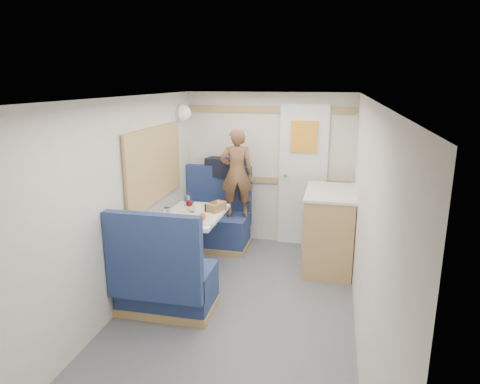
% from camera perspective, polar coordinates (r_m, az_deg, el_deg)
% --- Properties ---
extents(floor, '(4.50, 4.50, 0.00)m').
position_cam_1_polar(floor, '(4.00, -1.51, -17.71)').
color(floor, '#515156').
rests_on(floor, ground).
extents(ceiling, '(4.50, 4.50, 0.00)m').
position_cam_1_polar(ceiling, '(3.38, -1.75, 12.25)').
color(ceiling, silver).
rests_on(ceiling, wall_back).
extents(wall_back, '(2.20, 0.02, 2.00)m').
position_cam_1_polar(wall_back, '(5.70, 3.91, 3.08)').
color(wall_back, silver).
rests_on(wall_back, floor).
extents(wall_left, '(0.02, 4.50, 2.00)m').
position_cam_1_polar(wall_left, '(3.97, -17.22, -2.73)').
color(wall_left, silver).
rests_on(wall_left, floor).
extents(wall_right, '(0.02, 4.50, 2.00)m').
position_cam_1_polar(wall_right, '(3.48, 16.30, -5.12)').
color(wall_right, silver).
rests_on(wall_right, floor).
extents(oak_trim_low, '(2.15, 0.02, 0.08)m').
position_cam_1_polar(oak_trim_low, '(5.72, 3.86, 1.56)').
color(oak_trim_low, '#A38249').
rests_on(oak_trim_low, wall_back).
extents(oak_trim_high, '(2.15, 0.02, 0.08)m').
position_cam_1_polar(oak_trim_high, '(5.58, 4.02, 10.90)').
color(oak_trim_high, '#A38249').
rests_on(oak_trim_high, wall_back).
extents(side_window, '(0.04, 1.30, 0.72)m').
position_cam_1_polar(side_window, '(4.77, -11.36, 3.59)').
color(side_window, '#ADB196').
rests_on(side_window, wall_left).
extents(rear_door, '(0.62, 0.12, 1.86)m').
position_cam_1_polar(rear_door, '(5.63, 8.39, 2.51)').
color(rear_door, white).
rests_on(rear_door, wall_back).
extents(dinette_table, '(0.62, 0.92, 0.72)m').
position_cam_1_polar(dinette_table, '(4.79, -6.22, -4.63)').
color(dinette_table, white).
rests_on(dinette_table, floor).
extents(bench_far, '(0.90, 0.59, 1.05)m').
position_cam_1_polar(bench_far, '(5.66, -3.35, -4.36)').
color(bench_far, navy).
rests_on(bench_far, floor).
extents(bench_near, '(0.90, 0.59, 1.05)m').
position_cam_1_polar(bench_near, '(4.15, -10.01, -11.92)').
color(bench_near, navy).
rests_on(bench_near, floor).
extents(ledge, '(0.90, 0.14, 0.04)m').
position_cam_1_polar(ledge, '(5.74, -2.74, 1.93)').
color(ledge, '#A38249').
rests_on(ledge, bench_far).
extents(dome_light, '(0.20, 0.20, 0.20)m').
position_cam_1_polar(dome_light, '(5.47, -7.62, 10.42)').
color(dome_light, white).
rests_on(dome_light, wall_left).
extents(galley_counter, '(0.57, 0.92, 0.92)m').
position_cam_1_polar(galley_counter, '(5.11, 11.72, -4.81)').
color(galley_counter, '#A38249').
rests_on(galley_counter, floor).
extents(person, '(0.47, 0.37, 1.13)m').
position_cam_1_polar(person, '(5.37, -0.45, 2.55)').
color(person, brown).
rests_on(person, bench_far).
extents(duffel_bag, '(0.55, 0.35, 0.25)m').
position_cam_1_polar(duffel_bag, '(5.69, -1.90, 3.30)').
color(duffel_bag, black).
rests_on(duffel_bag, ledge).
extents(tray, '(0.42, 0.46, 0.02)m').
position_cam_1_polar(tray, '(4.51, -5.42, -3.67)').
color(tray, silver).
rests_on(tray, dinette_table).
extents(orange_fruit, '(0.07, 0.07, 0.07)m').
position_cam_1_polar(orange_fruit, '(4.46, -5.01, -3.26)').
color(orange_fruit, orange).
rests_on(orange_fruit, tray).
extents(cheese_block, '(0.12, 0.09, 0.04)m').
position_cam_1_polar(cheese_block, '(4.57, -6.87, -3.10)').
color(cheese_block, '#DFCF81').
rests_on(cheese_block, tray).
extents(wine_glass, '(0.08, 0.08, 0.17)m').
position_cam_1_polar(wine_glass, '(4.67, -6.78, -1.58)').
color(wine_glass, white).
rests_on(wine_glass, dinette_table).
extents(tumbler_left, '(0.08, 0.08, 0.12)m').
position_cam_1_polar(tumbler_left, '(4.59, -9.75, -2.81)').
color(tumbler_left, silver).
rests_on(tumbler_left, dinette_table).
extents(tumbler_mid, '(0.07, 0.07, 0.12)m').
position_cam_1_polar(tumbler_mid, '(5.05, -7.07, -1.11)').
color(tumbler_mid, silver).
rests_on(tumbler_mid, dinette_table).
extents(tumbler_right, '(0.07, 0.07, 0.11)m').
position_cam_1_polar(tumbler_right, '(4.79, -6.48, -1.99)').
color(tumbler_right, white).
rests_on(tumbler_right, dinette_table).
extents(beer_glass, '(0.07, 0.07, 0.11)m').
position_cam_1_polar(beer_glass, '(4.79, -3.43, -1.96)').
color(beer_glass, '#8E5A14').
rests_on(beer_glass, dinette_table).
extents(pepper_grinder, '(0.03, 0.03, 0.09)m').
position_cam_1_polar(pepper_grinder, '(4.79, -4.58, -2.11)').
color(pepper_grinder, black).
rests_on(pepper_grinder, dinette_table).
extents(salt_grinder, '(0.04, 0.04, 0.09)m').
position_cam_1_polar(salt_grinder, '(4.78, -6.97, -2.17)').
color(salt_grinder, white).
rests_on(salt_grinder, dinette_table).
extents(bread_loaf, '(0.20, 0.26, 0.09)m').
position_cam_1_polar(bread_loaf, '(4.81, -3.16, -1.99)').
color(bread_loaf, brown).
rests_on(bread_loaf, dinette_table).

